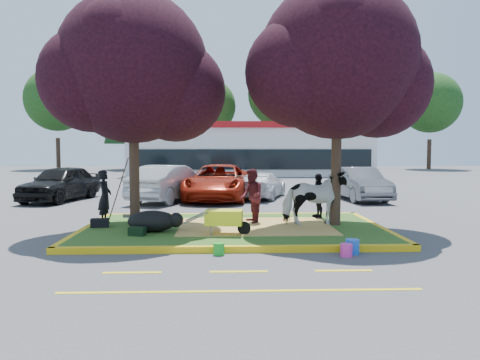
{
  "coord_description": "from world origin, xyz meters",
  "views": [
    {
      "loc": [
        -0.29,
        -12.88,
        2.35
      ],
      "look_at": [
        0.19,
        0.5,
        1.41
      ],
      "focal_mm": 35.0,
      "sensor_mm": 36.0,
      "label": 1
    }
  ],
  "objects_px": {
    "calf": "(152,221)",
    "bucket_green": "(219,249)",
    "car_silver": "(170,183)",
    "car_black": "(60,183)",
    "bucket_blue": "(352,247)",
    "bucket_pink": "(346,250)",
    "handler": "(105,197)",
    "wheelbarrow": "(224,218)",
    "cow": "(316,198)"
  },
  "relations": [
    {
      "from": "calf",
      "to": "bucket_green",
      "type": "relative_size",
      "value": 4.88
    },
    {
      "from": "calf",
      "to": "car_silver",
      "type": "height_order",
      "value": "car_silver"
    },
    {
      "from": "car_black",
      "to": "bucket_blue",
      "type": "bearing_deg",
      "value": -34.45
    },
    {
      "from": "calf",
      "to": "bucket_pink",
      "type": "relative_size",
      "value": 4.58
    },
    {
      "from": "handler",
      "to": "car_silver",
      "type": "height_order",
      "value": "handler"
    },
    {
      "from": "wheelbarrow",
      "to": "car_black",
      "type": "bearing_deg",
      "value": 135.46
    },
    {
      "from": "car_black",
      "to": "bucket_green",
      "type": "bearing_deg",
      "value": -44.11
    },
    {
      "from": "wheelbarrow",
      "to": "car_black",
      "type": "relative_size",
      "value": 0.36
    },
    {
      "from": "car_silver",
      "to": "bucket_blue",
      "type": "bearing_deg",
      "value": 138.26
    },
    {
      "from": "calf",
      "to": "bucket_blue",
      "type": "height_order",
      "value": "calf"
    },
    {
      "from": "bucket_blue",
      "to": "wheelbarrow",
      "type": "bearing_deg",
      "value": 150.78
    },
    {
      "from": "wheelbarrow",
      "to": "bucket_green",
      "type": "height_order",
      "value": "wheelbarrow"
    },
    {
      "from": "wheelbarrow",
      "to": "bucket_green",
      "type": "relative_size",
      "value": 6.32
    },
    {
      "from": "bucket_blue",
      "to": "car_silver",
      "type": "bearing_deg",
      "value": 116.61
    },
    {
      "from": "calf",
      "to": "wheelbarrow",
      "type": "xyz_separation_m",
      "value": [
        1.88,
        -0.49,
        0.15
      ]
    },
    {
      "from": "car_black",
      "to": "handler",
      "type": "bearing_deg",
      "value": -50.23
    },
    {
      "from": "bucket_pink",
      "to": "bucket_blue",
      "type": "bearing_deg",
      "value": 51.68
    },
    {
      "from": "bucket_pink",
      "to": "car_silver",
      "type": "bearing_deg",
      "value": 115.19
    },
    {
      "from": "wheelbarrow",
      "to": "bucket_blue",
      "type": "bearing_deg",
      "value": -22.13
    },
    {
      "from": "bucket_blue",
      "to": "car_black",
      "type": "height_order",
      "value": "car_black"
    },
    {
      "from": "car_silver",
      "to": "handler",
      "type": "bearing_deg",
      "value": 102.83
    },
    {
      "from": "wheelbarrow",
      "to": "bucket_pink",
      "type": "xyz_separation_m",
      "value": [
        2.62,
        -1.83,
        -0.44
      ]
    },
    {
      "from": "handler",
      "to": "wheelbarrow",
      "type": "bearing_deg",
      "value": -118.15
    },
    {
      "from": "handler",
      "to": "car_silver",
      "type": "xyz_separation_m",
      "value": [
        1.07,
        6.91,
        -0.13
      ]
    },
    {
      "from": "bucket_green",
      "to": "bucket_blue",
      "type": "distance_m",
      "value": 2.94
    },
    {
      "from": "car_silver",
      "to": "wheelbarrow",
      "type": "bearing_deg",
      "value": 126.75
    },
    {
      "from": "handler",
      "to": "bucket_pink",
      "type": "distance_m",
      "value": 7.13
    },
    {
      "from": "cow",
      "to": "calf",
      "type": "bearing_deg",
      "value": 94.06
    },
    {
      "from": "handler",
      "to": "car_black",
      "type": "xyz_separation_m",
      "value": [
        -3.75,
        7.22,
        -0.14
      ]
    },
    {
      "from": "car_black",
      "to": "car_silver",
      "type": "distance_m",
      "value": 4.83
    },
    {
      "from": "bucket_pink",
      "to": "cow",
      "type": "bearing_deg",
      "value": 90.94
    },
    {
      "from": "cow",
      "to": "wheelbarrow",
      "type": "relative_size",
      "value": 1.1
    },
    {
      "from": "handler",
      "to": "wheelbarrow",
      "type": "relative_size",
      "value": 0.93
    },
    {
      "from": "cow",
      "to": "bucket_blue",
      "type": "xyz_separation_m",
      "value": [
        0.25,
        -2.87,
        -0.76
      ]
    },
    {
      "from": "wheelbarrow",
      "to": "bucket_pink",
      "type": "distance_m",
      "value": 3.22
    },
    {
      "from": "bucket_blue",
      "to": "car_black",
      "type": "bearing_deg",
      "value": 133.19
    },
    {
      "from": "car_black",
      "to": "car_silver",
      "type": "xyz_separation_m",
      "value": [
        4.82,
        -0.31,
        0.01
      ]
    },
    {
      "from": "handler",
      "to": "bucket_pink",
      "type": "relative_size",
      "value": 5.5
    },
    {
      "from": "bucket_pink",
      "to": "car_silver",
      "type": "xyz_separation_m",
      "value": [
        -4.98,
        10.59,
        0.65
      ]
    },
    {
      "from": "bucket_green",
      "to": "car_silver",
      "type": "bearing_deg",
      "value": 102.22
    },
    {
      "from": "wheelbarrow",
      "to": "bucket_green",
      "type": "bearing_deg",
      "value": -87.5
    },
    {
      "from": "wheelbarrow",
      "to": "bucket_green",
      "type": "distance_m",
      "value": 1.64
    },
    {
      "from": "calf",
      "to": "wheelbarrow",
      "type": "relative_size",
      "value": 0.77
    },
    {
      "from": "wheelbarrow",
      "to": "bucket_pink",
      "type": "height_order",
      "value": "wheelbarrow"
    },
    {
      "from": "calf",
      "to": "bucket_pink",
      "type": "xyz_separation_m",
      "value": [
        4.5,
        -2.32,
        -0.29
      ]
    },
    {
      "from": "cow",
      "to": "bucket_pink",
      "type": "bearing_deg",
      "value": 174.78
    },
    {
      "from": "car_black",
      "to": "car_silver",
      "type": "bearing_deg",
      "value": 8.65
    },
    {
      "from": "cow",
      "to": "bucket_blue",
      "type": "relative_size",
      "value": 5.61
    },
    {
      "from": "handler",
      "to": "bucket_green",
      "type": "distance_m",
      "value": 4.83
    },
    {
      "from": "bucket_blue",
      "to": "calf",
      "type": "bearing_deg",
      "value": 156.25
    }
  ]
}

